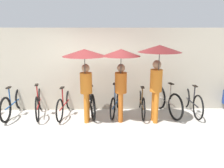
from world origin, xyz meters
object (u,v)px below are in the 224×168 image
at_px(pedestrian_center, 121,66).
at_px(parked_bicycle_7, 167,101).
at_px(parked_bicycle_1, 13,103).
at_px(parked_bicycle_6, 141,102).
at_px(pedestrian_leading, 85,64).
at_px(parked_bicycle_5, 116,102).
at_px(parked_bicycle_8, 191,101).
at_px(parked_bicycle_2, 39,103).
at_px(parked_bicycle_3, 65,103).
at_px(pedestrian_trailing, 158,61).
at_px(parked_bicycle_4, 91,101).

bearing_deg(pedestrian_center, parked_bicycle_7, -152.52).
height_order(parked_bicycle_1, parked_bicycle_7, parked_bicycle_7).
relative_size(parked_bicycle_6, pedestrian_leading, 0.87).
xyz_separation_m(parked_bicycle_5, parked_bicycle_8, (2.28, 0.00, 0.02)).
relative_size(parked_bicycle_2, pedestrian_center, 0.84).
distance_m(parked_bicycle_1, parked_bicycle_3, 1.52).
height_order(parked_bicycle_3, parked_bicycle_5, parked_bicycle_5).
bearing_deg(parked_bicycle_8, pedestrian_leading, 102.56).
xyz_separation_m(parked_bicycle_3, pedestrian_leading, (0.69, -0.62, 1.27)).
xyz_separation_m(parked_bicycle_2, parked_bicycle_5, (2.29, 0.07, -0.03)).
distance_m(parked_bicycle_3, pedestrian_trailing, 2.98).
bearing_deg(parked_bicycle_4, parked_bicycle_2, 81.56).
height_order(parked_bicycle_2, parked_bicycle_7, parked_bicycle_7).
bearing_deg(pedestrian_leading, pedestrian_trailing, -179.53).
distance_m(parked_bicycle_4, parked_bicycle_8, 3.05).
bearing_deg(pedestrian_trailing, pedestrian_leading, -9.37).
relative_size(parked_bicycle_7, parked_bicycle_8, 0.98).
height_order(parked_bicycle_7, parked_bicycle_8, parked_bicycle_7).
relative_size(parked_bicycle_2, parked_bicycle_7, 0.99).
bearing_deg(parked_bicycle_3, pedestrian_trailing, -100.40).
bearing_deg(pedestrian_center, parked_bicycle_3, -15.49).
distance_m(parked_bicycle_1, parked_bicycle_4, 2.28).
bearing_deg(parked_bicycle_8, parked_bicycle_6, 90.89).
xyz_separation_m(pedestrian_leading, pedestrian_trailing, (1.88, -0.06, 0.07)).
relative_size(parked_bicycle_5, parked_bicycle_8, 0.91).
bearing_deg(parked_bicycle_8, parked_bicycle_1, 90.69).
distance_m(parked_bicycle_7, pedestrian_leading, 2.72).
bearing_deg(pedestrian_center, parked_bicycle_4, -32.78).
height_order(parked_bicycle_1, pedestrian_center, pedestrian_center).
xyz_separation_m(parked_bicycle_1, parked_bicycle_7, (4.57, -0.02, 0.03)).
bearing_deg(parked_bicycle_3, parked_bicycle_7, -85.79).
bearing_deg(parked_bicycle_7, pedestrian_center, 98.92).
height_order(parked_bicycle_4, pedestrian_center, pedestrian_center).
bearing_deg(pedestrian_leading, parked_bicycle_5, -138.65).
bearing_deg(parked_bicycle_5, parked_bicycle_7, -79.30).
bearing_deg(parked_bicycle_7, pedestrian_trailing, 131.15).
xyz_separation_m(parked_bicycle_7, pedestrian_trailing, (-0.47, -0.67, 1.29)).
distance_m(parked_bicycle_1, parked_bicycle_5, 3.05).
height_order(parked_bicycle_8, pedestrian_leading, pedestrian_leading).
distance_m(parked_bicycle_1, pedestrian_trailing, 4.36).
height_order(parked_bicycle_1, pedestrian_leading, pedestrian_leading).
bearing_deg(parked_bicycle_3, parked_bicycle_1, 93.87).
relative_size(parked_bicycle_1, parked_bicycle_3, 1.05).
distance_m(parked_bicycle_3, parked_bicycle_4, 0.76).
distance_m(parked_bicycle_8, pedestrian_center, 2.58).
bearing_deg(pedestrian_center, parked_bicycle_5, -76.75).
bearing_deg(parked_bicycle_6, pedestrian_trailing, -155.61).
relative_size(parked_bicycle_6, pedestrian_trailing, 0.83).
height_order(parked_bicycle_7, pedestrian_center, pedestrian_center).
bearing_deg(parked_bicycle_8, parked_bicycle_5, 90.31).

